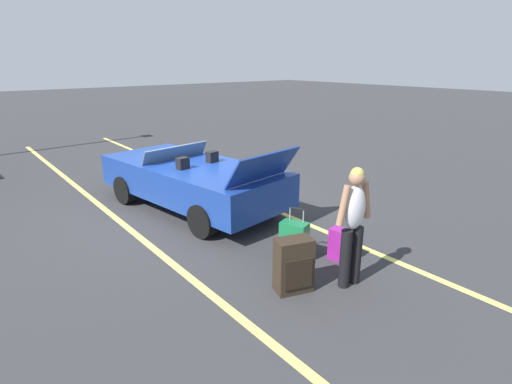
{
  "coord_description": "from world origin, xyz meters",
  "views": [
    {
      "loc": [
        -6.95,
        3.88,
        2.92
      ],
      "look_at": [
        -1.79,
        -0.23,
        0.75
      ],
      "focal_mm": 28.26,
      "sensor_mm": 36.0,
      "label": 1
    }
  ],
  "objects_px": {
    "suitcase_large_black": "(294,265)",
    "suitcase_medium_bright": "(294,241)",
    "traveler_person": "(354,221)",
    "suitcase_small_carryon": "(341,245)",
    "convertible_car": "(186,178)"
  },
  "relations": [
    {
      "from": "convertible_car",
      "to": "suitcase_small_carryon",
      "type": "distance_m",
      "value": 3.68
    },
    {
      "from": "suitcase_small_carryon",
      "to": "traveler_person",
      "type": "bearing_deg",
      "value": 41.01
    },
    {
      "from": "suitcase_medium_bright",
      "to": "suitcase_small_carryon",
      "type": "relative_size",
      "value": 1.67
    },
    {
      "from": "suitcase_large_black",
      "to": "convertible_car",
      "type": "bearing_deg",
      "value": -169.83
    },
    {
      "from": "suitcase_medium_bright",
      "to": "suitcase_small_carryon",
      "type": "distance_m",
      "value": 0.72
    },
    {
      "from": "traveler_person",
      "to": "convertible_car",
      "type": "bearing_deg",
      "value": 7.58
    },
    {
      "from": "suitcase_large_black",
      "to": "suitcase_medium_bright",
      "type": "xyz_separation_m",
      "value": [
        0.61,
        -0.59,
        -0.06
      ]
    },
    {
      "from": "suitcase_small_carryon",
      "to": "traveler_person",
      "type": "height_order",
      "value": "traveler_person"
    },
    {
      "from": "traveler_person",
      "to": "suitcase_large_black",
      "type": "bearing_deg",
      "value": 68.21
    },
    {
      "from": "suitcase_large_black",
      "to": "suitcase_medium_bright",
      "type": "bearing_deg",
      "value": 154.31
    },
    {
      "from": "suitcase_medium_bright",
      "to": "suitcase_small_carryon",
      "type": "height_order",
      "value": "suitcase_medium_bright"
    },
    {
      "from": "suitcase_large_black",
      "to": "suitcase_medium_bright",
      "type": "relative_size",
      "value": 0.89
    },
    {
      "from": "convertible_car",
      "to": "traveler_person",
      "type": "distance_m",
      "value": 4.16
    },
    {
      "from": "suitcase_medium_bright",
      "to": "traveler_person",
      "type": "bearing_deg",
      "value": 75.82
    },
    {
      "from": "suitcase_medium_bright",
      "to": "traveler_person",
      "type": "xyz_separation_m",
      "value": [
        -0.97,
        -0.11,
        0.62
      ]
    }
  ]
}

